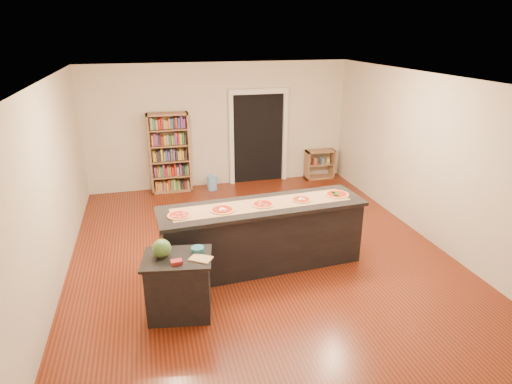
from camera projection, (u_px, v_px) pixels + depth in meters
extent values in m
cube|color=beige|center=(259.00, 172.00, 6.59)|extent=(6.00, 7.00, 2.80)
cube|color=#642511|center=(259.00, 252.00, 7.09)|extent=(6.00, 7.00, 0.01)
cube|color=white|center=(260.00, 79.00, 6.09)|extent=(6.00, 7.00, 0.01)
cube|color=black|center=(258.00, 138.00, 10.08)|extent=(1.20, 0.02, 2.10)
cube|color=silver|center=(231.00, 141.00, 9.89)|extent=(0.10, 0.08, 2.10)
cube|color=silver|center=(285.00, 137.00, 10.19)|extent=(0.10, 0.08, 2.10)
cube|color=silver|center=(259.00, 91.00, 9.64)|extent=(1.40, 0.08, 0.12)
cube|color=black|center=(262.00, 237.00, 6.55)|extent=(3.02, 0.76, 0.97)
cube|color=black|center=(262.00, 206.00, 6.37)|extent=(3.11, 0.84, 0.05)
cube|color=black|center=(179.00, 287.00, 5.43)|extent=(0.77, 0.55, 0.80)
cube|color=black|center=(177.00, 258.00, 5.28)|extent=(0.85, 0.62, 0.04)
cube|color=#996E4A|center=(170.00, 153.00, 9.47)|extent=(0.89, 0.32, 1.78)
cube|color=#996E4A|center=(320.00, 164.00, 10.52)|extent=(0.71, 0.30, 0.71)
cylinder|color=#669FE3|center=(212.00, 183.00, 9.80)|extent=(0.23, 0.23, 0.33)
cube|color=#94704C|center=(262.00, 204.00, 6.36)|extent=(2.72, 0.65, 0.00)
sphere|color=#144214|center=(162.00, 248.00, 5.24)|extent=(0.23, 0.23, 0.23)
cube|color=tan|center=(201.00, 259.00, 5.22)|extent=(0.32, 0.29, 0.02)
cube|color=maroon|center=(176.00, 262.00, 5.11)|extent=(0.14, 0.11, 0.05)
cylinder|color=#195966|center=(198.00, 249.00, 5.39)|extent=(0.17, 0.17, 0.06)
cylinder|color=tan|center=(179.00, 215.00, 5.96)|extent=(0.35, 0.35, 0.02)
cylinder|color=#A5190C|center=(179.00, 215.00, 5.96)|extent=(0.29, 0.29, 0.00)
cylinder|color=tan|center=(222.00, 210.00, 6.15)|extent=(0.35, 0.35, 0.02)
cylinder|color=#A5190C|center=(222.00, 209.00, 6.14)|extent=(0.29, 0.29, 0.00)
cylinder|color=tan|center=(263.00, 204.00, 6.34)|extent=(0.33, 0.33, 0.02)
cylinder|color=#A5190C|center=(263.00, 204.00, 6.34)|extent=(0.27, 0.27, 0.00)
cylinder|color=tan|center=(301.00, 199.00, 6.51)|extent=(0.32, 0.32, 0.02)
cylinder|color=#A5190C|center=(301.00, 199.00, 6.51)|extent=(0.26, 0.26, 0.00)
cylinder|color=tan|center=(337.00, 194.00, 6.72)|extent=(0.36, 0.36, 0.02)
cylinder|color=#A5190C|center=(337.00, 194.00, 6.72)|extent=(0.30, 0.30, 0.00)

